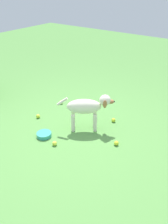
{
  "coord_description": "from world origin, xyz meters",
  "views": [
    {
      "loc": [
        -2.3,
        -1.91,
        2.08
      ],
      "look_at": [
        0.21,
        -0.07,
        0.3
      ],
      "focal_mm": 38.32,
      "sensor_mm": 36.0,
      "label": 1
    }
  ],
  "objects_px": {
    "dog": "(87,107)",
    "water_bowl": "(44,135)",
    "tennis_ball_2": "(55,143)",
    "tennis_ball_4": "(38,116)",
    "tennis_ball_0": "(61,102)",
    "tennis_ball_1": "(113,120)",
    "tennis_ball_3": "(116,143)"
  },
  "relations": [
    {
      "from": "dog",
      "to": "water_bowl",
      "type": "distance_m",
      "value": 0.76
    },
    {
      "from": "tennis_ball_1",
      "to": "tennis_ball_3",
      "type": "height_order",
      "value": "same"
    },
    {
      "from": "tennis_ball_1",
      "to": "tennis_ball_4",
      "type": "xyz_separation_m",
      "value": [
        -0.64,
        1.08,
        0.0
      ]
    },
    {
      "from": "tennis_ball_0",
      "to": "dog",
      "type": "bearing_deg",
      "value": -113.92
    },
    {
      "from": "tennis_ball_0",
      "to": "tennis_ball_1",
      "type": "distance_m",
      "value": 1.11
    },
    {
      "from": "dog",
      "to": "tennis_ball_4",
      "type": "relative_size",
      "value": 10.8
    },
    {
      "from": "tennis_ball_0",
      "to": "water_bowl",
      "type": "bearing_deg",
      "value": -152.89
    },
    {
      "from": "tennis_ball_4",
      "to": "water_bowl",
      "type": "xyz_separation_m",
      "value": [
        -0.32,
        -0.46,
        -0.0
      ]
    },
    {
      "from": "tennis_ball_2",
      "to": "tennis_ball_0",
      "type": "bearing_deg",
      "value": 36.82
    },
    {
      "from": "tennis_ball_1",
      "to": "water_bowl",
      "type": "xyz_separation_m",
      "value": [
        -0.96,
        0.63,
        -0.0
      ]
    },
    {
      "from": "tennis_ball_0",
      "to": "tennis_ball_4",
      "type": "relative_size",
      "value": 1.0
    },
    {
      "from": "tennis_ball_4",
      "to": "water_bowl",
      "type": "bearing_deg",
      "value": -125.33
    },
    {
      "from": "tennis_ball_0",
      "to": "tennis_ball_2",
      "type": "distance_m",
      "value": 1.26
    },
    {
      "from": "tennis_ball_1",
      "to": "tennis_ball_3",
      "type": "relative_size",
      "value": 1.0
    },
    {
      "from": "tennis_ball_2",
      "to": "tennis_ball_4",
      "type": "relative_size",
      "value": 1.0
    },
    {
      "from": "tennis_ball_0",
      "to": "tennis_ball_2",
      "type": "bearing_deg",
      "value": -143.18
    },
    {
      "from": "water_bowl",
      "to": "tennis_ball_0",
      "type": "bearing_deg",
      "value": 27.11
    },
    {
      "from": "tennis_ball_3",
      "to": "tennis_ball_4",
      "type": "relative_size",
      "value": 1.0
    },
    {
      "from": "tennis_ball_3",
      "to": "tennis_ball_1",
      "type": "bearing_deg",
      "value": 33.77
    },
    {
      "from": "tennis_ball_3",
      "to": "tennis_ball_4",
      "type": "bearing_deg",
      "value": 95.01
    },
    {
      "from": "tennis_ball_2",
      "to": "tennis_ball_4",
      "type": "distance_m",
      "value": 0.83
    },
    {
      "from": "tennis_ball_2",
      "to": "tennis_ball_3",
      "type": "height_order",
      "value": "same"
    },
    {
      "from": "tennis_ball_0",
      "to": "water_bowl",
      "type": "relative_size",
      "value": 0.3
    },
    {
      "from": "tennis_ball_4",
      "to": "tennis_ball_2",
      "type": "bearing_deg",
      "value": -118.3
    },
    {
      "from": "dog",
      "to": "tennis_ball_1",
      "type": "bearing_deg",
      "value": 24.35
    },
    {
      "from": "tennis_ball_4",
      "to": "tennis_ball_3",
      "type": "bearing_deg",
      "value": -84.99
    },
    {
      "from": "tennis_ball_3",
      "to": "water_bowl",
      "type": "bearing_deg",
      "value": 114.8
    },
    {
      "from": "dog",
      "to": "tennis_ball_3",
      "type": "height_order",
      "value": "dog"
    },
    {
      "from": "tennis_ball_2",
      "to": "water_bowl",
      "type": "distance_m",
      "value": 0.28
    },
    {
      "from": "dog",
      "to": "tennis_ball_2",
      "type": "bearing_deg",
      "value": -137.71
    },
    {
      "from": "dog",
      "to": "tennis_ball_0",
      "type": "bearing_deg",
      "value": 119.62
    },
    {
      "from": "dog",
      "to": "water_bowl",
      "type": "xyz_separation_m",
      "value": [
        -0.55,
        0.4,
        -0.35
      ]
    }
  ]
}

